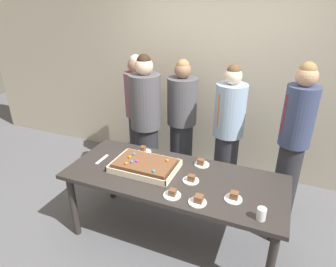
{
  "coord_description": "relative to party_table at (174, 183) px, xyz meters",
  "views": [
    {
      "loc": [
        0.84,
        -2.16,
        2.26
      ],
      "look_at": [
        -0.12,
        0.15,
        1.1
      ],
      "focal_mm": 31.19,
      "sensor_mm": 36.0,
      "label": 1
    }
  ],
  "objects": [
    {
      "name": "ground_plane",
      "position": [
        0.0,
        0.0,
        -0.67
      ],
      "size": [
        12.0,
        12.0,
        0.0
      ],
      "primitive_type": "plane",
      "color": "#5B5B60"
    },
    {
      "name": "plated_slice_near_right",
      "position": [
        0.59,
        -0.14,
        0.1
      ],
      "size": [
        0.15,
        0.15,
        0.07
      ],
      "color": "white",
      "rests_on": "party_table"
    },
    {
      "name": "person_striped_tie_right",
      "position": [
        1.0,
        0.81,
        0.25
      ],
      "size": [
        0.31,
        0.31,
        1.74
      ],
      "rotation": [
        0.0,
        0.0,
        -2.59
      ],
      "color": "#28282D",
      "rests_on": "ground_plane"
    },
    {
      "name": "cake_server_utensil",
      "position": [
        -0.79,
        -0.01,
        0.09
      ],
      "size": [
        0.03,
        0.2,
        0.01
      ],
      "primitive_type": "cube",
      "color": "silver",
      "rests_on": "party_table"
    },
    {
      "name": "person_far_right_suit",
      "position": [
        0.3,
        0.95,
        0.18
      ],
      "size": [
        0.35,
        0.35,
        1.63
      ],
      "rotation": [
        0.0,
        0.0,
        -2.14
      ],
      "color": "#28282D",
      "rests_on": "ground_plane"
    },
    {
      "name": "person_serving_front",
      "position": [
        -0.67,
        0.76,
        0.21
      ],
      "size": [
        0.37,
        0.37,
        1.71
      ],
      "rotation": [
        0.0,
        0.0,
        -1.12
      ],
      "color": "#28282D",
      "rests_on": "ground_plane"
    },
    {
      "name": "plated_slice_center_front",
      "position": [
        0.18,
        0.28,
        0.1
      ],
      "size": [
        0.15,
        0.15,
        0.07
      ],
      "color": "white",
      "rests_on": "party_table"
    },
    {
      "name": "plated_slice_center_back",
      "position": [
        0.18,
        -0.03,
        0.1
      ],
      "size": [
        0.15,
        0.15,
        0.07
      ],
      "color": "white",
      "rests_on": "party_table"
    },
    {
      "name": "drink_cup_nearest",
      "position": [
        0.82,
        -0.3,
        0.13
      ],
      "size": [
        0.07,
        0.07,
        0.1
      ],
      "primitive_type": "cylinder",
      "color": "white",
      "rests_on": "party_table"
    },
    {
      "name": "person_green_shirt_behind",
      "position": [
        -0.32,
        1.09,
        0.16
      ],
      "size": [
        0.37,
        0.37,
        1.62
      ],
      "rotation": [
        0.0,
        0.0,
        -1.55
      ],
      "color": "#28282D",
      "rests_on": "ground_plane"
    },
    {
      "name": "person_left_edge_reaching",
      "position": [
        -0.99,
        1.14,
        0.18
      ],
      "size": [
        0.32,
        0.32,
        1.62
      ],
      "rotation": [
        0.0,
        0.0,
        -1.03
      ],
      "color": "#28282D",
      "rests_on": "ground_plane"
    },
    {
      "name": "sheet_cake",
      "position": [
        -0.31,
        0.01,
        0.12
      ],
      "size": [
        0.63,
        0.42,
        0.1
      ],
      "color": "beige",
      "rests_on": "party_table"
    },
    {
      "name": "plated_slice_near_left",
      "position": [
        0.1,
        -0.29,
        0.1
      ],
      "size": [
        0.15,
        0.15,
        0.06
      ],
      "color": "white",
      "rests_on": "party_table"
    },
    {
      "name": "plated_slice_far_left",
      "position": [
        -0.47,
        0.3,
        0.1
      ],
      "size": [
        0.15,
        0.15,
        0.07
      ],
      "color": "white",
      "rests_on": "party_table"
    },
    {
      "name": "interior_back_panel",
      "position": [
        0.0,
        1.6,
        0.83
      ],
      "size": [
        8.0,
        0.12,
        3.0
      ],
      "primitive_type": "cube",
      "color": "#B2A893",
      "rests_on": "ground_plane"
    },
    {
      "name": "party_table",
      "position": [
        0.0,
        0.0,
        0.0
      ],
      "size": [
        2.06,
        0.85,
        0.75
      ],
      "color": "#2D2826",
      "rests_on": "ground_plane"
    },
    {
      "name": "plated_slice_far_right",
      "position": [
        0.33,
        -0.3,
        0.1
      ],
      "size": [
        0.15,
        0.15,
        0.07
      ],
      "color": "white",
      "rests_on": "party_table"
    }
  ]
}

